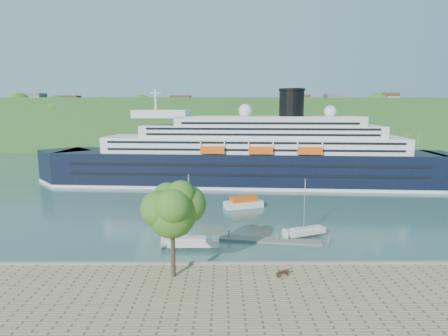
% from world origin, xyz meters
% --- Properties ---
extents(ground, '(400.00, 400.00, 0.00)m').
position_xyz_m(ground, '(0.00, 0.00, 0.00)').
color(ground, '#2F544C').
rests_on(ground, ground).
extents(far_hillside, '(400.00, 50.00, 24.00)m').
position_xyz_m(far_hillside, '(0.00, 145.00, 12.00)').
color(far_hillside, '#325D25').
rests_on(far_hillside, ground).
extents(quay_coping, '(220.00, 0.50, 0.30)m').
position_xyz_m(quay_coping, '(0.00, -0.20, 1.15)').
color(quay_coping, slate).
rests_on(quay_coping, promenade).
extents(cruise_ship, '(110.28, 24.17, 24.56)m').
position_xyz_m(cruise_ship, '(5.34, 52.21, 12.28)').
color(cruise_ship, black).
rests_on(cruise_ship, ground).
extents(park_bench, '(1.60, 1.14, 0.95)m').
position_xyz_m(park_bench, '(6.25, -3.59, 1.47)').
color(park_bench, '#462214').
rests_on(park_bench, promenade).
extents(promenade_tree, '(7.23, 7.23, 11.97)m').
position_xyz_m(promenade_tree, '(-6.07, -3.49, 6.98)').
color(promenade_tree, '#2B5716').
rests_on(promenade_tree, promenade).
extents(floating_pontoon, '(16.70, 4.75, 0.37)m').
position_xyz_m(floating_pontoon, '(5.92, 10.25, 0.18)').
color(floating_pontoon, slate).
rests_on(floating_pontoon, ground).
extents(sailboat_white_near, '(7.99, 2.30, 10.30)m').
position_xyz_m(sailboat_white_near, '(-4.64, 7.28, 5.15)').
color(sailboat_white_near, silver).
rests_on(sailboat_white_near, ground).
extents(sailboat_white_far, '(7.02, 4.35, 8.81)m').
position_xyz_m(sailboat_white_far, '(12.49, 12.29, 4.40)').
color(sailboat_white_far, silver).
rests_on(sailboat_white_far, ground).
extents(tender_launch, '(8.32, 5.01, 2.18)m').
position_xyz_m(tender_launch, '(3.75, 29.68, 1.09)').
color(tender_launch, '#ED520D').
rests_on(tender_launch, ground).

